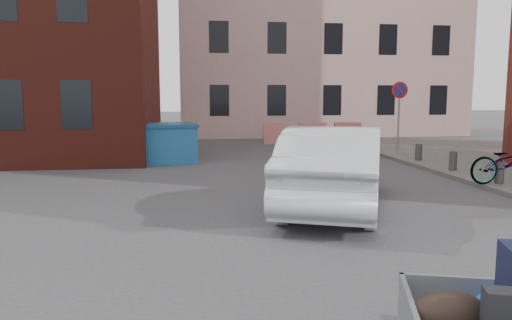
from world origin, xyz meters
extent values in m
plane|color=#38383A|center=(0.00, 0.00, 0.00)|extent=(120.00, 120.00, 0.00)
cube|color=#C3A096|center=(6.00, 22.00, 7.00)|extent=(16.00, 8.00, 14.00)
cylinder|color=gray|center=(6.00, 9.50, 1.42)|extent=(0.07, 0.07, 2.60)
cylinder|color=red|center=(6.00, 9.48, 2.47)|extent=(0.60, 0.03, 0.60)
cylinder|color=navy|center=(6.00, 9.46, 2.47)|extent=(0.44, 0.03, 0.44)
cylinder|color=#3A3A3D|center=(6.00, 3.40, 0.40)|extent=(0.22, 0.22, 0.55)
cylinder|color=#3A3A3D|center=(6.00, 5.60, 0.40)|extent=(0.22, 0.22, 0.55)
cylinder|color=#3A3A3D|center=(6.00, 7.80, 0.40)|extent=(0.22, 0.22, 0.55)
cube|color=red|center=(2.50, 15.00, 0.50)|extent=(1.30, 0.18, 1.00)
cube|color=red|center=(4.20, 15.00, 0.50)|extent=(1.30, 0.18, 1.00)
cube|color=red|center=(5.90, 15.00, 0.50)|extent=(1.30, 0.18, 1.00)
cube|color=slate|center=(0.00, -4.44, 0.64)|extent=(0.37, 1.06, 0.28)
cube|color=slate|center=(0.91, -4.16, 0.64)|extent=(1.54, 0.52, 0.28)
cube|color=slate|center=(1.02, -3.81, 0.40)|extent=(0.29, 0.69, 0.06)
ellipsoid|color=#2C201A|center=(0.25, -4.57, 0.68)|extent=(0.68, 0.52, 0.36)
ellipsoid|color=#153CA3|center=(0.80, -4.32, 0.62)|extent=(0.43, 0.39, 0.24)
cube|color=#20609A|center=(-2.96, 9.24, 0.61)|extent=(3.25, 1.96, 1.22)
cube|color=navy|center=(-2.96, 9.24, 1.28)|extent=(3.37, 2.07, 0.10)
imported|color=#B6B8BE|center=(1.29, 1.86, 0.84)|extent=(3.54, 5.41, 1.69)
imported|color=black|center=(6.20, 3.34, 0.65)|extent=(2.04, 0.74, 1.07)
camera|label=1|loc=(-1.66, -7.88, 2.32)|focal=35.00mm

